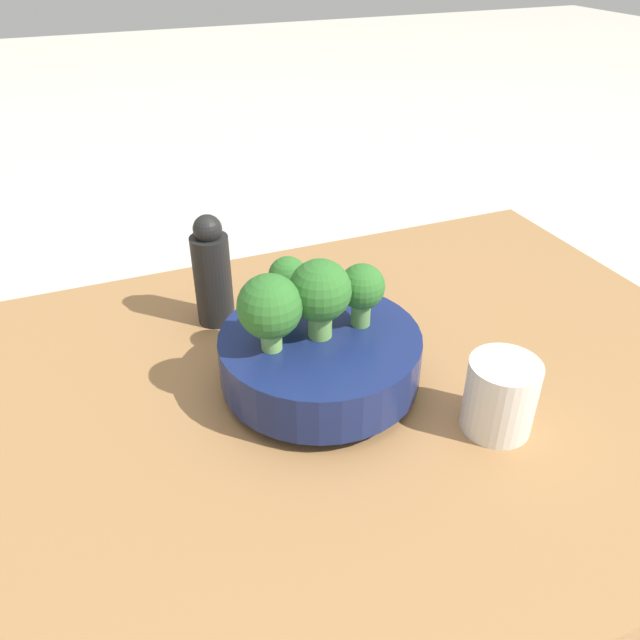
# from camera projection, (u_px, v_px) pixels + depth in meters

# --- Properties ---
(ground_plane) EXTENTS (6.00, 6.00, 0.00)m
(ground_plane) POSITION_uv_depth(u_px,v_px,m) (299.00, 424.00, 0.72)
(ground_plane) COLOR beige
(table) EXTENTS (1.10, 0.70, 0.04)m
(table) POSITION_uv_depth(u_px,v_px,m) (299.00, 411.00, 0.71)
(table) COLOR #9E7042
(table) RESTS_ON ground_plane
(bowl) EXTENTS (0.22, 0.22, 0.07)m
(bowl) POSITION_uv_depth(u_px,v_px,m) (320.00, 357.00, 0.70)
(bowl) COLOR navy
(bowl) RESTS_ON table
(broccoli_floret_left) EXTENTS (0.05, 0.05, 0.07)m
(broccoli_floret_left) POSITION_uv_depth(u_px,v_px,m) (362.00, 289.00, 0.67)
(broccoli_floret_left) COLOR #609347
(broccoli_floret_left) RESTS_ON bowl
(broccoli_floret_right) EXTENTS (0.07, 0.07, 0.09)m
(broccoli_floret_right) POSITION_uv_depth(u_px,v_px,m) (270.00, 308.00, 0.63)
(broccoli_floret_right) COLOR #7AB256
(broccoli_floret_right) RESTS_ON bowl
(broccoli_floret_front) EXTENTS (0.04, 0.04, 0.07)m
(broccoli_floret_front) POSITION_uv_depth(u_px,v_px,m) (288.00, 278.00, 0.70)
(broccoli_floret_front) COLOR #7AB256
(broccoli_floret_front) RESTS_ON bowl
(broccoli_floret_center) EXTENTS (0.07, 0.07, 0.09)m
(broccoli_floret_center) POSITION_uv_depth(u_px,v_px,m) (320.00, 293.00, 0.65)
(broccoli_floret_center) COLOR #6BA34C
(broccoli_floret_center) RESTS_ON bowl
(cup) EXTENTS (0.07, 0.07, 0.08)m
(cup) POSITION_uv_depth(u_px,v_px,m) (500.00, 396.00, 0.64)
(cup) COLOR silver
(cup) RESTS_ON table
(pepper_mill) EXTENTS (0.05, 0.05, 0.15)m
(pepper_mill) POSITION_uv_depth(u_px,v_px,m) (212.00, 273.00, 0.80)
(pepper_mill) COLOR black
(pepper_mill) RESTS_ON table
(fork) EXTENTS (0.19, 0.02, 0.01)m
(fork) POSITION_uv_depth(u_px,v_px,m) (284.00, 306.00, 0.86)
(fork) COLOR silver
(fork) RESTS_ON table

